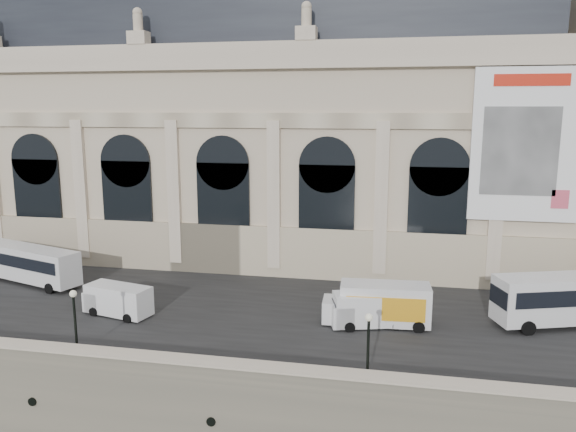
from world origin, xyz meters
name	(u,v)px	position (x,y,z in m)	size (l,w,h in m)	color
quay	(290,269)	(0.00, 35.00, 3.00)	(160.00, 70.00, 6.00)	gray
street	(242,303)	(0.00, 14.00, 6.03)	(160.00, 24.00, 0.06)	#2D2D2D
parapet	(182,367)	(0.00, 0.60, 6.62)	(160.00, 1.40, 1.21)	gray
museum	(230,130)	(-5.98, 30.86, 19.72)	(69.00, 18.70, 29.10)	beige
bus_left	(28,263)	(-21.14, 15.51, 7.95)	(11.98, 5.95, 3.48)	silver
van_b	(115,300)	(-9.08, 9.46, 7.25)	(5.80, 3.27, 2.44)	white
van_c	(366,310)	(10.46, 10.90, 7.30)	(6.10, 3.62, 2.55)	white
box_truck	(379,304)	(11.37, 11.42, 7.61)	(8.08, 3.22, 3.20)	silver
lamp_left	(75,323)	(-7.90, 2.06, 8.24)	(0.46, 0.46, 4.51)	black
lamp_right	(368,350)	(11.12, 1.68, 8.22)	(0.45, 0.45, 4.46)	black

